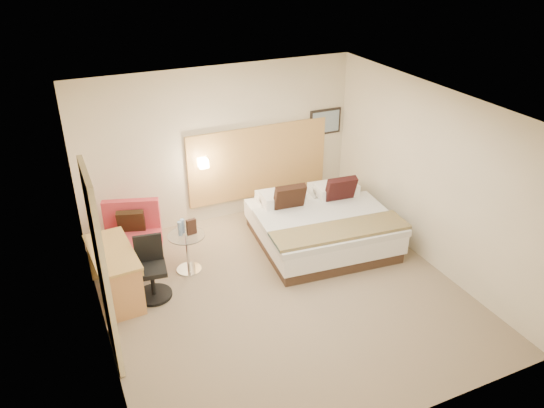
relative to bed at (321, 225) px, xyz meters
name	(u,v)px	position (x,y,z in m)	size (l,w,h in m)	color
floor	(282,293)	(-1.15, -0.98, -0.34)	(4.80, 5.00, 0.02)	#7F6D55
ceiling	(284,108)	(-1.15, -0.98, 2.38)	(4.80, 5.00, 0.02)	white
wall_back	(219,146)	(-1.15, 1.53, 1.02)	(4.80, 0.02, 2.70)	beige
wall_front	(400,325)	(-1.15, -3.49, 1.02)	(4.80, 0.02, 2.70)	beige
wall_left	(92,250)	(-3.56, -0.98, 1.02)	(0.02, 5.00, 2.70)	beige
wall_right	(431,177)	(1.26, -0.98, 1.02)	(0.02, 5.00, 2.70)	beige
headboard_panel	(259,162)	(-0.45, 1.49, 0.62)	(2.60, 0.04, 1.30)	tan
art_frame	(325,122)	(0.87, 1.50, 1.17)	(0.62, 0.03, 0.47)	black
art_canvas	(326,122)	(0.87, 1.48, 1.17)	(0.54, 0.01, 0.39)	gray
lamp_arm	(202,162)	(-1.50, 1.44, 0.82)	(0.02, 0.02, 0.12)	silver
lamp_shade	(203,163)	(-1.50, 1.38, 0.82)	(0.15, 0.15, 0.15)	#FFEDC6
curtain	(102,270)	(-3.51, -1.23, 0.89)	(0.06, 0.90, 2.42)	beige
bottle_a	(180,229)	(-2.27, 0.16, 0.40)	(0.07, 0.07, 0.22)	#87A9D2
bottle_b	(183,226)	(-2.22, 0.21, 0.40)	(0.07, 0.07, 0.22)	#9BC0F0
menu_folder	(191,227)	(-2.11, 0.12, 0.41)	(0.14, 0.06, 0.24)	#382017
bed	(321,225)	(0.00, 0.00, 0.00)	(2.23, 2.19, 1.01)	#3B281D
lounge_chair	(132,239)	(-2.89, 0.77, 0.03)	(1.04, 0.97, 0.91)	#A0824B
side_table	(188,251)	(-2.20, 0.13, 0.01)	(0.62, 0.62, 0.61)	white
desk	(115,260)	(-3.27, -0.09, 0.26)	(0.62, 1.24, 0.75)	#B38946
desk_chair	(152,273)	(-2.82, -0.26, 0.04)	(0.57, 0.57, 0.89)	black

